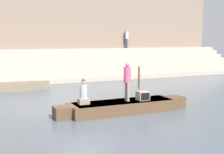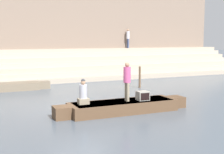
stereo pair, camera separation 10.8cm
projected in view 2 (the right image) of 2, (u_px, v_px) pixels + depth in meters
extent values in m
plane|color=#4C5660|center=(81.00, 111.00, 13.56)|extent=(120.00, 120.00, 0.00)
cube|color=tan|center=(37.00, 79.00, 23.19)|extent=(36.00, 4.13, 0.33)
cube|color=#B2A28D|center=(36.00, 74.00, 23.42)|extent=(36.00, 3.54, 0.33)
cube|color=tan|center=(35.00, 69.00, 23.65)|extent=(36.00, 2.95, 0.33)
cube|color=#B2A28D|center=(35.00, 65.00, 23.87)|extent=(36.00, 2.36, 0.33)
cube|color=tan|center=(34.00, 60.00, 24.10)|extent=(36.00, 1.77, 0.33)
cube|color=#B2A28D|center=(33.00, 56.00, 24.33)|extent=(36.00, 1.18, 0.33)
cube|color=tan|center=(32.00, 51.00, 24.56)|extent=(36.00, 0.59, 0.33)
cube|color=#7F6B5B|center=(30.00, 22.00, 25.09)|extent=(34.20, 1.20, 8.90)
cube|color=#4C4037|center=(32.00, 74.00, 25.03)|extent=(34.20, 0.12, 0.60)
cube|color=brown|center=(123.00, 107.00, 13.29)|extent=(4.68, 1.32, 0.48)
cube|color=#993328|center=(123.00, 102.00, 13.26)|extent=(4.31, 1.22, 0.05)
cube|color=brown|center=(175.00, 102.00, 14.34)|extent=(0.66, 0.73, 0.48)
cube|color=brown|center=(62.00, 113.00, 12.23)|extent=(0.66, 0.73, 0.48)
cylinder|color=olive|center=(101.00, 101.00, 13.68)|extent=(2.50, 0.04, 0.04)
cylinder|color=gray|center=(126.00, 91.00, 13.31)|extent=(0.13, 0.13, 0.80)
cylinder|color=gray|center=(128.00, 92.00, 13.16)|extent=(0.13, 0.13, 0.80)
cylinder|color=#C64C7F|center=(127.00, 75.00, 13.14)|extent=(0.31, 0.31, 0.66)
sphere|color=#9E7556|center=(127.00, 65.00, 13.09)|extent=(0.19, 0.19, 0.19)
cube|color=gray|center=(83.00, 101.00, 12.65)|extent=(0.43, 0.34, 0.23)
cylinder|color=#B2B2BC|center=(83.00, 92.00, 12.60)|extent=(0.31, 0.31, 0.56)
sphere|color=#9E7556|center=(83.00, 82.00, 12.56)|extent=(0.19, 0.19, 0.19)
sphere|color=#333338|center=(83.00, 81.00, 12.55)|extent=(0.16, 0.16, 0.16)
cube|color=#9E998E|center=(143.00, 96.00, 13.45)|extent=(0.50, 0.42, 0.39)
cube|color=black|center=(145.00, 97.00, 13.26)|extent=(0.42, 0.02, 0.31)
cube|color=#756651|center=(44.00, 85.00, 19.67)|extent=(0.68, 0.59, 0.46)
cylinder|color=brown|center=(140.00, 77.00, 19.93)|extent=(0.14, 0.14, 1.37)
cylinder|color=#3D4C75|center=(127.00, 43.00, 27.90)|extent=(0.12, 0.12, 0.82)
cylinder|color=#3D4C75|center=(128.00, 43.00, 27.75)|extent=(0.12, 0.12, 0.82)
cylinder|color=#B2B2BC|center=(128.00, 35.00, 27.73)|extent=(0.30, 0.30, 0.68)
sphere|color=#9E7556|center=(128.00, 30.00, 27.68)|extent=(0.19, 0.19, 0.19)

